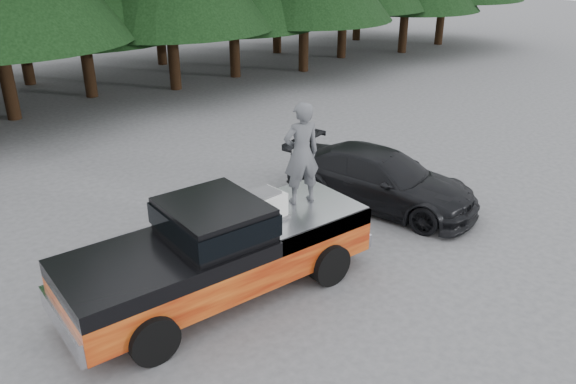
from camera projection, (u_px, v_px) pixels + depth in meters
ground at (252, 277)px, 11.25m from camera, size 120.00×120.00×0.00m
pickup_truck at (221, 263)px, 10.49m from camera, size 6.00×2.04×1.33m
truck_cab at (213, 218)px, 10.04m from camera, size 1.66×1.90×0.59m
air_compressor at (264, 207)px, 10.58m from camera, size 0.78×0.67×0.50m
man_on_bed at (301, 153)px, 10.97m from camera, size 0.85×0.66×2.07m
parked_car at (381, 179)px, 14.04m from camera, size 3.41×5.29×1.43m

